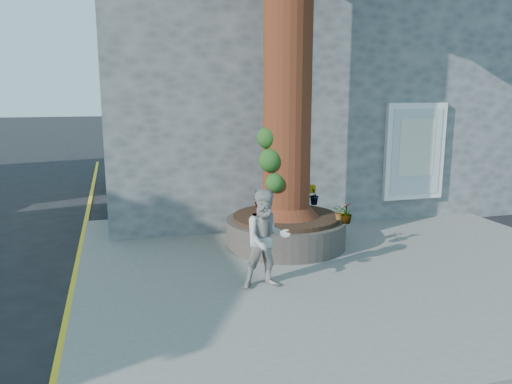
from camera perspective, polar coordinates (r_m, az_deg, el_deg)
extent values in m
plane|color=black|center=(7.78, 2.66, -11.67)|extent=(120.00, 120.00, 0.00)
cube|color=slate|center=(9.16, 9.66, -7.80)|extent=(9.00, 8.00, 0.12)
cube|color=yellow|center=(8.39, -20.25, -10.62)|extent=(0.10, 30.00, 0.01)
cube|color=#55585B|center=(14.78, 3.11, 11.20)|extent=(10.00, 8.00, 6.00)
cube|color=white|center=(11.99, 17.68, 4.41)|extent=(1.50, 0.12, 2.20)
cube|color=silver|center=(11.94, 17.83, 4.37)|extent=(1.25, 0.04, 1.95)
cube|color=silver|center=(11.91, 17.92, 4.84)|extent=(0.90, 0.02, 1.30)
cube|color=#55585B|center=(18.95, 27.03, 10.04)|extent=(6.00, 8.00, 6.00)
cylinder|color=black|center=(9.69, 3.42, -4.61)|extent=(2.30, 2.30, 0.52)
cylinder|color=black|center=(9.61, 3.44, -2.89)|extent=(2.04, 2.04, 0.08)
cylinder|color=#4E2013|center=(9.42, 3.73, 20.07)|extent=(0.90, 0.90, 7.50)
cone|color=#4E2013|center=(9.52, 3.47, -0.61)|extent=(1.24, 1.24, 0.70)
sphere|color=#1D4115|center=(9.08, 1.67, 3.63)|extent=(0.44, 0.44, 0.44)
sphere|color=#1D4115|center=(9.07, 2.21, 1.06)|extent=(0.36, 0.36, 0.36)
sphere|color=#1D4115|center=(9.15, 1.34, 6.21)|extent=(0.40, 0.40, 0.40)
imported|color=#151D3B|center=(10.80, -1.02, -0.12)|extent=(0.58, 0.40, 1.54)
imported|color=#9C9A95|center=(7.50, 1.23, -5.42)|extent=(0.75, 0.59, 1.51)
cube|color=white|center=(10.94, 0.35, -3.36)|extent=(0.23, 0.18, 0.28)
imported|color=gray|center=(10.25, 0.15, -0.69)|extent=(0.22, 0.23, 0.36)
imported|color=gray|center=(10.50, 6.55, -0.31)|extent=(0.32, 0.32, 0.42)
imported|color=gray|center=(9.11, 10.28, -2.36)|extent=(0.30, 0.30, 0.38)
imported|color=gray|center=(9.34, 9.60, -2.29)|extent=(0.28, 0.30, 0.28)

